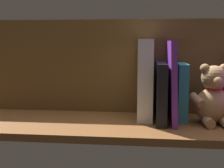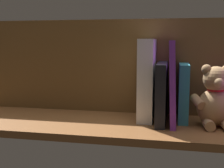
# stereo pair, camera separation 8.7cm
# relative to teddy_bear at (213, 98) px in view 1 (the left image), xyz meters

# --- Properties ---
(ground_plane) EXTENTS (1.09, 0.32, 0.02)m
(ground_plane) POSITION_rel_teddy_bear_xyz_m (0.31, 0.01, -0.09)
(ground_plane) COLOR brown
(shelf_back_panel) EXTENTS (1.09, 0.02, 0.33)m
(shelf_back_panel) POSITION_rel_teddy_bear_xyz_m (0.31, -0.13, 0.08)
(shelf_back_panel) COLOR brown
(shelf_back_panel) RESTS_ON ground_plane
(teddy_bear) EXTENTS (0.15, 0.12, 0.18)m
(teddy_bear) POSITION_rel_teddy_bear_xyz_m (0.00, 0.00, 0.00)
(teddy_bear) COLOR tan
(teddy_bear) RESTS_ON ground_plane
(book_3) EXTENTS (0.03, 0.13, 0.18)m
(book_3) POSITION_rel_teddy_bear_xyz_m (0.09, -0.05, 0.01)
(book_3) COLOR teal
(book_3) RESTS_ON ground_plane
(book_4) EXTENTS (0.03, 0.19, 0.25)m
(book_4) POSITION_rel_teddy_bear_xyz_m (0.12, -0.02, 0.05)
(book_4) COLOR purple
(book_4) RESTS_ON ground_plane
(book_5) EXTENTS (0.03, 0.19, 0.19)m
(book_5) POSITION_rel_teddy_bear_xyz_m (0.16, -0.02, 0.01)
(book_5) COLOR black
(book_5) RESTS_ON ground_plane
(dictionary_thick_white) EXTENTS (0.05, 0.14, 0.26)m
(dictionary_thick_white) POSITION_rel_teddy_bear_xyz_m (0.21, -0.04, 0.05)
(dictionary_thick_white) COLOR white
(dictionary_thick_white) RESTS_ON ground_plane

